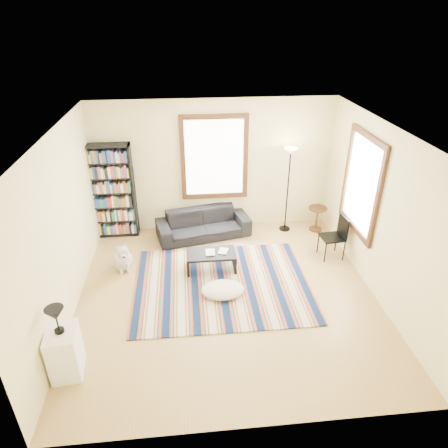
{
  "coord_description": "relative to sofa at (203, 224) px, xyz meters",
  "views": [
    {
      "loc": [
        -0.6,
        -5.42,
        4.32
      ],
      "look_at": [
        0.0,
        0.5,
        1.1
      ],
      "focal_mm": 32.0,
      "sensor_mm": 36.0,
      "label": 1
    }
  ],
  "objects": [
    {
      "name": "floor",
      "position": [
        0.28,
        -2.05,
        -0.33
      ],
      "size": [
        5.0,
        5.0,
        0.1
      ],
      "primitive_type": "cube",
      "color": "#A7824C",
      "rests_on": "ground"
    },
    {
      "name": "ceiling",
      "position": [
        0.28,
        -2.05,
        2.57
      ],
      "size": [
        5.0,
        5.0,
        0.1
      ],
      "primitive_type": "cube",
      "color": "white",
      "rests_on": "floor"
    },
    {
      "name": "wall_back",
      "position": [
        0.28,
        0.5,
        1.12
      ],
      "size": [
        5.0,
        0.1,
        2.8
      ],
      "primitive_type": "cube",
      "color": "beige",
      "rests_on": "floor"
    },
    {
      "name": "wall_front",
      "position": [
        0.28,
        -4.6,
        1.12
      ],
      "size": [
        5.0,
        0.1,
        2.8
      ],
      "primitive_type": "cube",
      "color": "beige",
      "rests_on": "floor"
    },
    {
      "name": "wall_left",
      "position": [
        -2.27,
        -2.05,
        1.12
      ],
      "size": [
        0.1,
        5.0,
        2.8
      ],
      "primitive_type": "cube",
      "color": "beige",
      "rests_on": "floor"
    },
    {
      "name": "wall_right",
      "position": [
        2.83,
        -2.05,
        1.12
      ],
      "size": [
        0.1,
        5.0,
        2.8
      ],
      "primitive_type": "cube",
      "color": "beige",
      "rests_on": "floor"
    },
    {
      "name": "window_back",
      "position": [
        0.28,
        0.42,
        1.32
      ],
      "size": [
        1.2,
        0.06,
        1.6
      ],
      "primitive_type": "cube",
      "color": "white",
      "rests_on": "wall_back"
    },
    {
      "name": "window_right",
      "position": [
        2.75,
        -1.25,
        1.32
      ],
      "size": [
        0.06,
        1.2,
        1.6
      ],
      "primitive_type": "cube",
      "color": "white",
      "rests_on": "wall_right"
    },
    {
      "name": "rug",
      "position": [
        0.22,
        -1.77,
        -0.27
      ],
      "size": [
        3.07,
        2.46,
        0.02
      ],
      "primitive_type": "cube",
      "color": "#0C1E3F",
      "rests_on": "floor"
    },
    {
      "name": "sofa",
      "position": [
        0.0,
        0.0,
        0.0
      ],
      "size": [
        1.16,
        2.06,
        0.57
      ],
      "primitive_type": "imported",
      "rotation": [
        0.0,
        0.0,
        0.22
      ],
      "color": "black",
      "rests_on": "floor"
    },
    {
      "name": "bookshelf",
      "position": [
        -1.84,
        0.27,
        0.72
      ],
      "size": [
        0.9,
        0.3,
        2.0
      ],
      "primitive_type": "cube",
      "color": "black",
      "rests_on": "floor"
    },
    {
      "name": "coffee_table",
      "position": [
        0.07,
        -1.27,
        -0.1
      ],
      "size": [
        0.9,
        0.51,
        0.36
      ],
      "primitive_type": "cube",
      "rotation": [
        0.0,
        0.0,
        -0.01
      ],
      "color": "black",
      "rests_on": "floor"
    },
    {
      "name": "book_a",
      "position": [
        -0.03,
        -1.27,
        0.09
      ],
      "size": [
        0.18,
        0.23,
        0.02
      ],
      "primitive_type": "imported",
      "rotation": [
        0.0,
        0.0,
        -0.03
      ],
      "color": "beige",
      "rests_on": "coffee_table"
    },
    {
      "name": "book_b",
      "position": [
        0.22,
        -1.22,
        0.08
      ],
      "size": [
        0.23,
        0.26,
        0.02
      ],
      "primitive_type": "imported",
      "rotation": [
        0.0,
        0.0,
        -0.34
      ],
      "color": "beige",
      "rests_on": "coffee_table"
    },
    {
      "name": "floor_cushion",
      "position": [
        0.21,
        -2.04,
        -0.19
      ],
      "size": [
        0.81,
        0.66,
        0.18
      ],
      "primitive_type": "ellipsoid",
      "rotation": [
        0.0,
        0.0,
        -0.16
      ],
      "color": "silver",
      "rests_on": "floor"
    },
    {
      "name": "floor_lamp",
      "position": [
        1.81,
        0.1,
        0.65
      ],
      "size": [
        0.38,
        0.38,
        1.86
      ],
      "primitive_type": null,
      "rotation": [
        0.0,
        0.0,
        0.34
      ],
      "color": "black",
      "rests_on": "floor"
    },
    {
      "name": "side_table",
      "position": [
        2.48,
        0.01,
        -0.01
      ],
      "size": [
        0.46,
        0.46,
        0.54
      ],
      "primitive_type": "cylinder",
      "rotation": [
        0.0,
        0.0,
        -0.16
      ],
      "color": "#432510",
      "rests_on": "floor"
    },
    {
      "name": "folding_chair",
      "position": [
        2.43,
        -1.07,
        0.15
      ],
      "size": [
        0.45,
        0.43,
        0.86
      ],
      "primitive_type": "cube",
      "rotation": [
        0.0,
        0.0,
        0.08
      ],
      "color": "black",
      "rests_on": "floor"
    },
    {
      "name": "white_cabinet",
      "position": [
        -2.02,
        -3.47,
        0.07
      ],
      "size": [
        0.43,
        0.54,
        0.7
      ],
      "primitive_type": "cube",
      "rotation": [
        0.0,
        0.0,
        0.1
      ],
      "color": "white",
      "rests_on": "floor"
    },
    {
      "name": "table_lamp",
      "position": [
        -2.02,
        -3.47,
        0.61
      ],
      "size": [
        0.29,
        0.29,
        0.38
      ],
      "primitive_type": null,
      "rotation": [
        0.0,
        0.0,
        0.24
      ],
      "color": "black",
      "rests_on": "white_cabinet"
    },
    {
      "name": "dog",
      "position": [
        -1.58,
        -1.08,
        0.01
      ],
      "size": [
        0.56,
        0.68,
        0.58
      ],
      "primitive_type": null,
      "rotation": [
        0.0,
        0.0,
        0.28
      ],
      "color": "silver",
      "rests_on": "floor"
    }
  ]
}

